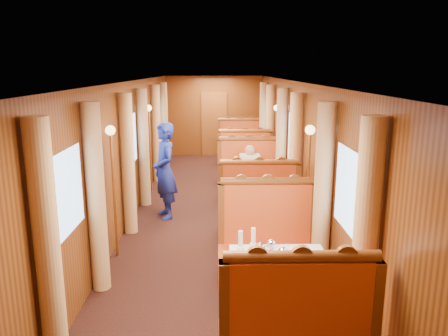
{
  "coord_description": "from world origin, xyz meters",
  "views": [
    {
      "loc": [
        0.09,
        -7.82,
        2.72
      ],
      "look_at": [
        0.21,
        -0.5,
        1.05
      ],
      "focal_mm": 35.0,
      "sensor_mm": 36.0,
      "label": 1
    }
  ],
  "objects_px": {
    "table_near": "(278,290)",
    "banquette_near_aft": "(268,248)",
    "tea_tray": "(272,257)",
    "teapot_back": "(271,249)",
    "table_mid": "(253,197)",
    "steward": "(165,171)",
    "rose_vase_mid": "(254,168)",
    "teapot_left": "(260,254)",
    "table_far": "(242,159)",
    "passenger": "(250,168)",
    "banquette_far_fwd": "(244,166)",
    "fruit_plate": "(313,262)",
    "teapot_right": "(282,257)",
    "banquette_mid_aft": "(249,181)",
    "rose_vase_far": "(242,139)",
    "banquette_far_aft": "(240,150)",
    "banquette_mid_fwd": "(257,212)"
  },
  "relations": [
    {
      "from": "steward",
      "to": "fruit_plate",
      "type": "bearing_deg",
      "value": 4.73
    },
    {
      "from": "banquette_near_aft",
      "to": "rose_vase_mid",
      "type": "relative_size",
      "value": 3.72
    },
    {
      "from": "banquette_mid_fwd",
      "to": "teapot_back",
      "type": "bearing_deg",
      "value": -91.86
    },
    {
      "from": "banquette_far_fwd",
      "to": "rose_vase_far",
      "type": "relative_size",
      "value": 3.72
    },
    {
      "from": "banquette_far_aft",
      "to": "rose_vase_far",
      "type": "xyz_separation_m",
      "value": [
        -0.0,
        -1.02,
        0.5
      ]
    },
    {
      "from": "table_mid",
      "to": "banquette_far_fwd",
      "type": "distance_m",
      "value": 2.49
    },
    {
      "from": "table_near",
      "to": "banquette_near_aft",
      "type": "distance_m",
      "value": 1.02
    },
    {
      "from": "banquette_mid_aft",
      "to": "steward",
      "type": "bearing_deg",
      "value": -147.65
    },
    {
      "from": "table_mid",
      "to": "tea_tray",
      "type": "height_order",
      "value": "tea_tray"
    },
    {
      "from": "table_mid",
      "to": "fruit_plate",
      "type": "bearing_deg",
      "value": -84.83
    },
    {
      "from": "banquette_mid_fwd",
      "to": "banquette_far_aft",
      "type": "distance_m",
      "value": 5.53
    },
    {
      "from": "table_far",
      "to": "passenger",
      "type": "height_order",
      "value": "passenger"
    },
    {
      "from": "fruit_plate",
      "to": "passenger",
      "type": "xyz_separation_m",
      "value": [
        -0.33,
        4.45,
        -0.03
      ]
    },
    {
      "from": "teapot_back",
      "to": "teapot_left",
      "type": "bearing_deg",
      "value": -154.96
    },
    {
      "from": "tea_tray",
      "to": "teapot_back",
      "type": "relative_size",
      "value": 2.06
    },
    {
      "from": "rose_vase_mid",
      "to": "passenger",
      "type": "bearing_deg",
      "value": 90.95
    },
    {
      "from": "banquette_mid_fwd",
      "to": "teapot_right",
      "type": "height_order",
      "value": "banquette_mid_fwd"
    },
    {
      "from": "fruit_plate",
      "to": "rose_vase_mid",
      "type": "xyz_separation_m",
      "value": [
        -0.32,
        3.66,
        0.16
      ]
    },
    {
      "from": "rose_vase_mid",
      "to": "rose_vase_far",
      "type": "bearing_deg",
      "value": 90.3
    },
    {
      "from": "table_mid",
      "to": "teapot_left",
      "type": "bearing_deg",
      "value": -93.41
    },
    {
      "from": "table_near",
      "to": "banquette_near_aft",
      "type": "xyz_separation_m",
      "value": [
        0.0,
        1.01,
        0.05
      ]
    },
    {
      "from": "rose_vase_mid",
      "to": "banquette_mid_aft",
      "type": "bearing_deg",
      "value": 90.76
    },
    {
      "from": "banquette_mid_aft",
      "to": "table_mid",
      "type": "bearing_deg",
      "value": -90.0
    },
    {
      "from": "banquette_mid_aft",
      "to": "banquette_far_aft",
      "type": "xyz_separation_m",
      "value": [
        0.0,
        3.5,
        0.0
      ]
    },
    {
      "from": "tea_tray",
      "to": "teapot_right",
      "type": "xyz_separation_m",
      "value": [
        0.09,
        -0.13,
        0.06
      ]
    },
    {
      "from": "table_far",
      "to": "steward",
      "type": "distance_m",
      "value": 3.9
    },
    {
      "from": "table_mid",
      "to": "fruit_plate",
      "type": "xyz_separation_m",
      "value": [
        0.33,
        -3.64,
        0.39
      ]
    },
    {
      "from": "table_near",
      "to": "banquette_far_aft",
      "type": "bearing_deg",
      "value": 90.0
    },
    {
      "from": "table_mid",
      "to": "steward",
      "type": "xyz_separation_m",
      "value": [
        -1.62,
        -0.01,
        0.51
      ]
    },
    {
      "from": "steward",
      "to": "rose_vase_mid",
      "type": "bearing_deg",
      "value": 67.47
    },
    {
      "from": "banquette_far_fwd",
      "to": "banquette_far_aft",
      "type": "xyz_separation_m",
      "value": [
        0.0,
        2.03,
        0.0
      ]
    },
    {
      "from": "banquette_mid_aft",
      "to": "passenger",
      "type": "relative_size",
      "value": 1.76
    },
    {
      "from": "tea_tray",
      "to": "steward",
      "type": "height_order",
      "value": "steward"
    },
    {
      "from": "banquette_near_aft",
      "to": "teapot_left",
      "type": "height_order",
      "value": "banquette_near_aft"
    },
    {
      "from": "rose_vase_mid",
      "to": "teapot_left",
      "type": "bearing_deg",
      "value": -93.61
    },
    {
      "from": "banquette_far_fwd",
      "to": "steward",
      "type": "distance_m",
      "value": 3.02
    },
    {
      "from": "table_near",
      "to": "table_far",
      "type": "distance_m",
      "value": 7.0
    },
    {
      "from": "table_near",
      "to": "tea_tray",
      "type": "relative_size",
      "value": 3.09
    },
    {
      "from": "banquette_mid_aft",
      "to": "rose_vase_mid",
      "type": "xyz_separation_m",
      "value": [
        0.01,
        -1.0,
        0.5
      ]
    },
    {
      "from": "tea_tray",
      "to": "banquette_mid_aft",
      "type": "bearing_deg",
      "value": 89.04
    },
    {
      "from": "banquette_near_aft",
      "to": "teapot_right",
      "type": "relative_size",
      "value": 7.91
    },
    {
      "from": "tea_tray",
      "to": "steward",
      "type": "relative_size",
      "value": 0.19
    },
    {
      "from": "banquette_far_fwd",
      "to": "rose_vase_mid",
      "type": "distance_m",
      "value": 2.52
    },
    {
      "from": "table_far",
      "to": "banquette_far_aft",
      "type": "relative_size",
      "value": 0.78
    },
    {
      "from": "tea_tray",
      "to": "teapot_right",
      "type": "distance_m",
      "value": 0.17
    },
    {
      "from": "teapot_left",
      "to": "table_near",
      "type": "bearing_deg",
      "value": 34.67
    },
    {
      "from": "banquette_mid_aft",
      "to": "fruit_plate",
      "type": "bearing_deg",
      "value": -85.95
    },
    {
      "from": "banquette_far_aft",
      "to": "passenger",
      "type": "relative_size",
      "value": 1.76
    },
    {
      "from": "table_far",
      "to": "tea_tray",
      "type": "bearing_deg",
      "value": -90.62
    },
    {
      "from": "teapot_back",
      "to": "rose_vase_mid",
      "type": "relative_size",
      "value": 0.46
    }
  ]
}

